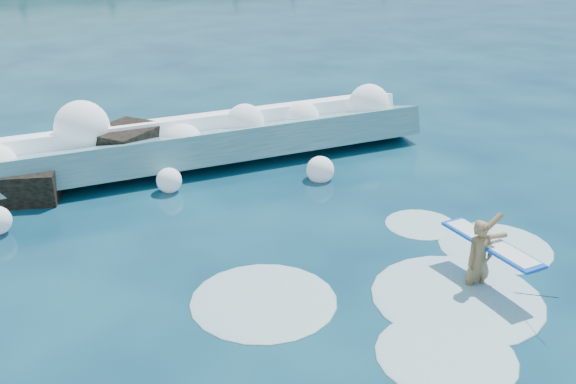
{
  "coord_description": "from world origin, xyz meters",
  "views": [
    {
      "loc": [
        -3.4,
        -8.57,
        6.18
      ],
      "look_at": [
        1.5,
        2.0,
        1.2
      ],
      "focal_mm": 40.0,
      "sensor_mm": 36.0,
      "label": 1
    }
  ],
  "objects": [
    {
      "name": "breaking_wave",
      "position": [
        -0.51,
        7.68,
        0.5
      ],
      "size": [
        16.6,
        2.65,
        1.43
      ],
      "color": "teal",
      "rests_on": "ground"
    },
    {
      "name": "surfer_with_board",
      "position": [
        4.01,
        -0.86,
        0.58
      ],
      "size": [
        0.86,
        2.79,
        1.57
      ],
      "color": "#946D45",
      "rests_on": "ground"
    },
    {
      "name": "ground",
      "position": [
        0.0,
        0.0,
        0.0
      ],
      "size": [
        200.0,
        200.0,
        0.0
      ],
      "primitive_type": "plane",
      "color": "#07253C",
      "rests_on": "ground"
    },
    {
      "name": "wave_spray",
      "position": [
        -0.85,
        7.56,
        0.95
      ],
      "size": [
        15.3,
        4.31,
        2.03
      ],
      "color": "white",
      "rests_on": "ground"
    },
    {
      "name": "surf_foam",
      "position": [
        3.01,
        -0.58,
        0.0
      ],
      "size": [
        8.63,
        5.84,
        0.15
      ],
      "color": "silver",
      "rests_on": "ground"
    },
    {
      "name": "rock_cluster",
      "position": [
        -3.57,
        7.58,
        0.4
      ],
      "size": [
        8.11,
        3.16,
        1.26
      ],
      "color": "black",
      "rests_on": "ground"
    }
  ]
}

